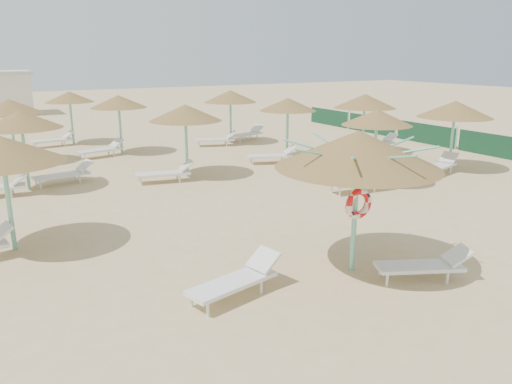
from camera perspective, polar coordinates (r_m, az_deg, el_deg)
ground at (r=10.90m, az=7.99°, el=-8.70°), size 120.00×120.00×0.00m
main_palapa at (r=10.16m, az=11.60°, el=4.74°), size 3.33×3.33×2.99m
lounger_main_a at (r=9.55m, az=-2.14°, el=-9.94°), size 2.04×1.03×0.71m
lounger_main_b at (r=10.75m, az=18.79°, el=-7.88°), size 1.93×1.29×0.68m
palapa_field at (r=20.11m, az=-5.54°, el=9.31°), size 19.44×16.96×2.72m
windbreak_fence at (r=27.17m, az=18.85°, el=6.31°), size 0.08×19.84×1.10m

